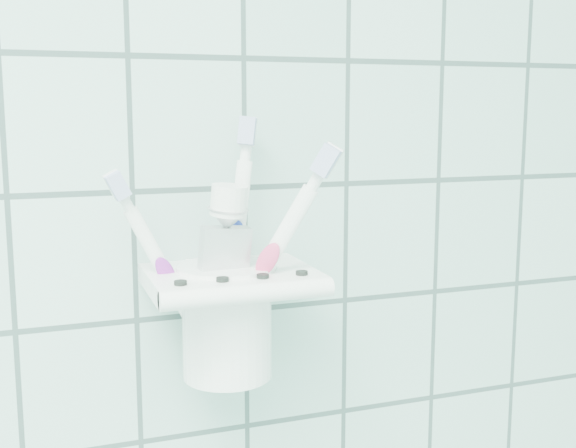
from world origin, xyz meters
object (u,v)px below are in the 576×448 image
at_px(holder_bracket, 230,281).
at_px(toothbrush_orange, 205,240).
at_px(toothbrush_blue, 222,241).
at_px(toothbrush_pink, 212,255).
at_px(cup, 227,316).
at_px(toothpaste_tube, 214,264).

distance_m(holder_bracket, toothbrush_orange, 0.04).
relative_size(holder_bracket, toothbrush_blue, 0.64).
height_order(toothbrush_pink, toothbrush_orange, toothbrush_orange).
bearing_deg(toothbrush_blue, cup, -47.84).
xyz_separation_m(toothbrush_pink, toothbrush_blue, (0.01, -0.01, 0.01)).
distance_m(cup, toothbrush_pink, 0.05).
bearing_deg(toothpaste_tube, toothbrush_orange, 131.95).
bearing_deg(toothbrush_blue, holder_bracket, -43.08).
bearing_deg(toothbrush_orange, toothbrush_blue, 51.44).
distance_m(holder_bracket, cup, 0.03).
xyz_separation_m(cup, toothbrush_blue, (-0.00, 0.01, 0.06)).
height_order(holder_bracket, toothbrush_pink, toothbrush_pink).
relative_size(cup, toothbrush_orange, 0.46).
distance_m(cup, toothbrush_orange, 0.06).
distance_m(cup, toothbrush_blue, 0.06).
distance_m(toothbrush_blue, toothbrush_orange, 0.02).
relative_size(toothbrush_blue, toothpaste_tube, 1.33).
height_order(cup, toothpaste_tube, toothpaste_tube).
relative_size(toothbrush_pink, toothbrush_blue, 0.86).
xyz_separation_m(toothbrush_pink, toothbrush_orange, (-0.01, -0.01, 0.01)).
xyz_separation_m(toothbrush_pink, toothpaste_tube, (-0.00, -0.01, -0.00)).
height_order(holder_bracket, toothbrush_blue, toothbrush_blue).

